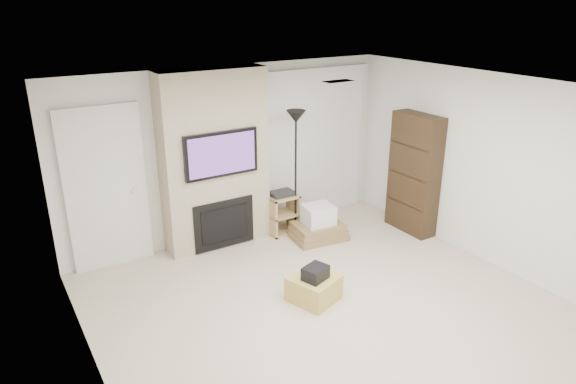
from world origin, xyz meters
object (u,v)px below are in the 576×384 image
floor_lamp (296,138)px  bookshelf (414,174)px  box_stack (318,226)px  av_stand (282,211)px  ottoman (314,288)px

floor_lamp → bookshelf: 1.86m
box_stack → bookshelf: size_ratio=0.47×
floor_lamp → av_stand: bearing=143.1°
floor_lamp → box_stack: (0.18, -0.34, -1.28)m
av_stand → box_stack: 0.60m
floor_lamp → bookshelf: bearing=-28.1°
box_stack → ottoman: bearing=-126.8°
floor_lamp → box_stack: 1.34m
av_stand → box_stack: size_ratio=0.79×
av_stand → bookshelf: size_ratio=0.37×
ottoman → floor_lamp: (0.82, 1.67, 1.33)m
ottoman → floor_lamp: size_ratio=0.27×
floor_lamp → bookshelf: (1.56, -0.83, -0.58)m
ottoman → floor_lamp: floor_lamp is taller
ottoman → av_stand: bearing=70.0°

